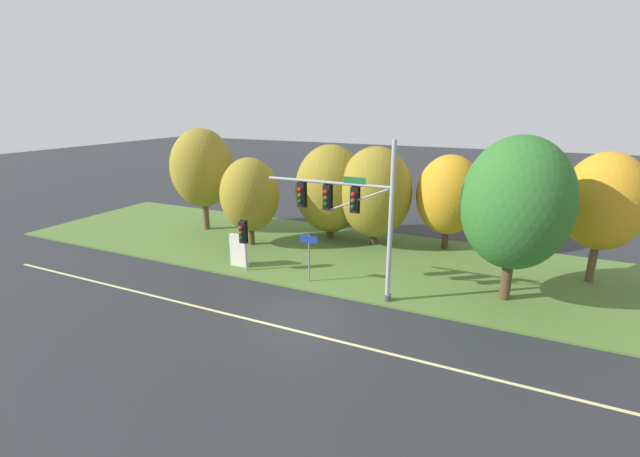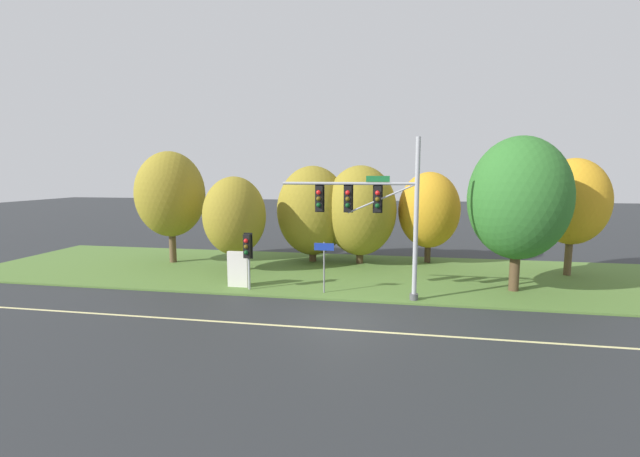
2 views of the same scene
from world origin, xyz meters
name	(u,v)px [view 2 (image 2 of 2)]	position (x,y,z in m)	size (l,w,h in m)	color
ground_plane	(341,319)	(0.00, 0.00, 0.00)	(160.00, 160.00, 0.00)	#282B2D
lane_stripe	(337,329)	(0.00, -1.20, 0.00)	(36.00, 0.16, 0.01)	beige
grass_verge	(358,273)	(0.00, 8.25, 0.05)	(48.00, 11.50, 0.10)	#517533
traffic_signal_mast	(375,208)	(1.19, 3.06, 4.46)	(6.60, 0.49, 7.66)	#9EA0A5
pedestrian_signal_near_kerb	(247,249)	(-5.25, 3.27, 2.25)	(0.46, 0.55, 2.99)	#9EA0A5
route_sign_post	(324,259)	(-1.31, 3.53, 1.82)	(1.00, 0.08, 2.59)	slate
tree_nearest_road	(170,194)	(-12.71, 9.12, 4.70)	(4.55, 4.55, 7.46)	brown
tree_left_of_mast	(234,216)	(-7.58, 7.48, 3.50)	(3.85, 3.85, 5.82)	#4C3823
tree_behind_signpost	(313,211)	(-3.41, 11.12, 3.58)	(4.83, 4.83, 6.51)	#4C3823
tree_mid_verge	(360,211)	(-0.17, 11.01, 3.64)	(4.77, 4.77, 6.53)	#4C3823
tree_tall_centre	(429,210)	(4.33, 12.14, 3.66)	(4.06, 4.06, 6.11)	#423021
tree_right_far	(519,199)	(8.24, 5.68, 4.85)	(4.95, 4.95, 7.86)	#4C3823
tree_furthest_back	(572,202)	(12.27, 9.85, 4.46)	(4.02, 4.02, 6.89)	brown
info_kiosk	(238,269)	(-6.01, 3.83, 1.04)	(1.10, 0.24, 1.90)	silver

